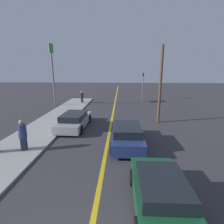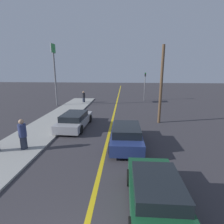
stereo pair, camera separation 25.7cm
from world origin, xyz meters
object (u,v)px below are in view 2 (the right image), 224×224
car_ahead_center (126,135)px  pedestrian_mid_group (23,134)px  car_near_right_lane (156,193)px  utility_pole (161,85)px  pedestrian_far_standing (84,97)px  traffic_light (145,84)px  roadside_sign (54,64)px  car_far_distant (75,120)px

car_ahead_center → pedestrian_mid_group: 6.08m
car_near_right_lane → utility_pole: bearing=78.5°
car_near_right_lane → pedestrian_far_standing: pedestrian_far_standing is taller
pedestrian_mid_group → car_near_right_lane: bearing=-30.0°
car_near_right_lane → traffic_light: 21.68m
car_ahead_center → roadside_sign: 15.31m
car_far_distant → pedestrian_mid_group: 4.71m
car_near_right_lane → car_ahead_center: size_ratio=0.88×
car_far_distant → roadside_sign: roadside_sign is taller
car_ahead_center → traffic_light: bearing=79.5°
car_ahead_center → pedestrian_far_standing: pedestrian_far_standing is taller
pedestrian_mid_group → traffic_light: 19.68m
utility_pole → car_far_distant: bearing=-165.9°
car_far_distant → pedestrian_far_standing: pedestrian_far_standing is taller
car_ahead_center → roadside_sign: roadside_sign is taller
pedestrian_far_standing → car_far_distant: bearing=-80.7°
car_far_distant → traffic_light: (6.99, 13.20, 1.93)m
car_ahead_center → utility_pole: utility_pole is taller
car_ahead_center → roadside_sign: size_ratio=0.57×
car_near_right_lane → car_ahead_center: bearing=100.0°
car_far_distant → utility_pole: 7.77m
pedestrian_far_standing → roadside_sign: (-3.04, -2.12, 4.38)m
utility_pole → traffic_light: bearing=90.4°
utility_pole → car_near_right_lane: bearing=-101.2°
pedestrian_far_standing → traffic_light: (8.71, 2.65, 1.67)m
car_far_distant → pedestrian_mid_group: pedestrian_mid_group is taller
pedestrian_far_standing → car_near_right_lane: bearing=-70.2°
pedestrian_mid_group → traffic_light: traffic_light is taller
car_far_distant → pedestrian_far_standing: bearing=101.1°
utility_pole → pedestrian_far_standing: bearing=135.1°
car_ahead_center → pedestrian_mid_group: bearing=-169.3°
utility_pole → pedestrian_mid_group: bearing=-145.5°
pedestrian_mid_group → utility_pole: (8.89, 6.11, 2.30)m
car_near_right_lane → roadside_sign: 19.96m
roadside_sign → car_ahead_center: bearing=-52.4°
car_far_distant → pedestrian_far_standing: 10.69m
car_near_right_lane → car_far_distant: 9.74m
pedestrian_mid_group → traffic_light: bearing=63.3°
pedestrian_far_standing → car_ahead_center: bearing=-66.8°
car_near_right_lane → roadside_sign: roadside_sign is taller
car_near_right_lane → roadside_sign: bearing=120.1°
pedestrian_far_standing → roadside_sign: 5.74m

